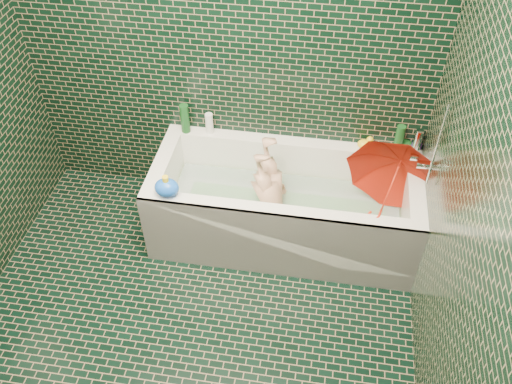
% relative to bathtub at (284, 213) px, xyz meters
% --- Properties ---
extents(floor, '(2.80, 2.80, 0.00)m').
position_rel_bathtub_xyz_m(floor, '(-0.45, -1.01, -0.21)').
color(floor, black).
rests_on(floor, ground).
extents(wall_back, '(2.80, 0.00, 2.80)m').
position_rel_bathtub_xyz_m(wall_back, '(-0.45, 0.39, 1.04)').
color(wall_back, black).
rests_on(wall_back, floor).
extents(wall_right, '(0.00, 2.80, 2.80)m').
position_rel_bathtub_xyz_m(wall_right, '(0.85, -1.01, 1.04)').
color(wall_right, black).
rests_on(wall_right, floor).
extents(bathtub, '(1.70, 0.75, 0.55)m').
position_rel_bathtub_xyz_m(bathtub, '(0.00, 0.00, 0.00)').
color(bathtub, white).
rests_on(bathtub, floor).
extents(bath_mat, '(1.35, 0.47, 0.01)m').
position_rel_bathtub_xyz_m(bath_mat, '(0.00, 0.02, -0.06)').
color(bath_mat, green).
rests_on(bath_mat, bathtub).
extents(water, '(1.48, 0.53, 0.00)m').
position_rel_bathtub_xyz_m(water, '(0.00, 0.02, 0.09)').
color(water, silver).
rests_on(water, bathtub).
extents(faucet, '(0.18, 0.19, 0.55)m').
position_rel_bathtub_xyz_m(faucet, '(0.81, 0.01, 0.56)').
color(faucet, silver).
rests_on(faucet, wall_right).
extents(child, '(0.96, 0.51, 0.35)m').
position_rel_bathtub_xyz_m(child, '(-0.07, -0.03, 0.10)').
color(child, tan).
rests_on(child, bathtub).
extents(umbrella, '(0.83, 0.77, 0.72)m').
position_rel_bathtub_xyz_m(umbrella, '(0.63, -0.06, 0.37)').
color(umbrella, red).
rests_on(umbrella, bathtub).
extents(soap_bottle_a, '(0.12, 0.12, 0.26)m').
position_rel_bathtub_xyz_m(soap_bottle_a, '(0.80, 0.31, 0.34)').
color(soap_bottle_a, white).
rests_on(soap_bottle_a, bathtub).
extents(soap_bottle_b, '(0.12, 0.12, 0.21)m').
position_rel_bathtub_xyz_m(soap_bottle_b, '(0.78, 0.35, 0.34)').
color(soap_bottle_b, '#3D1C6A').
rests_on(soap_bottle_b, bathtub).
extents(soap_bottle_c, '(0.17, 0.17, 0.18)m').
position_rel_bathtub_xyz_m(soap_bottle_c, '(0.75, 0.33, 0.34)').
color(soap_bottle_c, '#14471B').
rests_on(soap_bottle_c, bathtub).
extents(bottle_right_tall, '(0.06, 0.06, 0.20)m').
position_rel_bathtub_xyz_m(bottle_right_tall, '(0.68, 0.34, 0.44)').
color(bottle_right_tall, '#14471B').
rests_on(bottle_right_tall, bathtub).
extents(bottle_right_pump, '(0.06, 0.06, 0.18)m').
position_rel_bathtub_xyz_m(bottle_right_pump, '(0.80, 0.34, 0.43)').
color(bottle_right_pump, silver).
rests_on(bottle_right_pump, bathtub).
extents(bottle_left_tall, '(0.08, 0.08, 0.21)m').
position_rel_bathtub_xyz_m(bottle_left_tall, '(-0.72, 0.33, 0.44)').
color(bottle_left_tall, '#14471B').
rests_on(bottle_left_tall, bathtub).
extents(bottle_left_short, '(0.05, 0.05, 0.15)m').
position_rel_bathtub_xyz_m(bottle_left_short, '(-0.56, 0.35, 0.41)').
color(bottle_left_short, white).
rests_on(bottle_left_short, bathtub).
extents(rubber_duck, '(0.11, 0.08, 0.09)m').
position_rel_bathtub_xyz_m(rubber_duck, '(0.48, 0.34, 0.38)').
color(rubber_duck, yellow).
rests_on(rubber_duck, bathtub).
extents(bath_toy, '(0.17, 0.15, 0.14)m').
position_rel_bathtub_xyz_m(bath_toy, '(-0.67, -0.29, 0.40)').
color(bath_toy, blue).
rests_on(bath_toy, bathtub).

